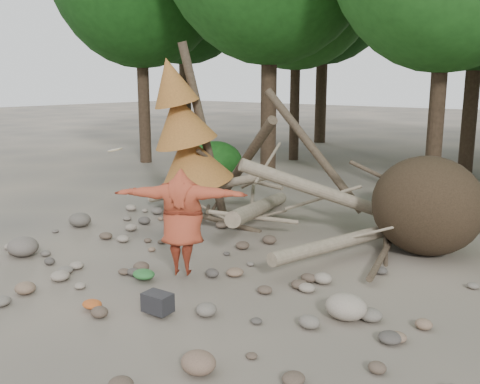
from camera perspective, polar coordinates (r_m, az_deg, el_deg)
The scene contains 13 objects.
ground at distance 9.25m, azimuth -6.45°, elevation -9.95°, with size 120.00×120.00×0.00m, color #514C44.
deadfall_pile at distance 11.32m, azimuth 16.43°, elevation -1.24°, with size 8.55×5.24×3.30m.
dead_conifer at distance 13.24m, azimuth -5.88°, elevation 6.13°, with size 2.06×2.16×4.35m.
bush_left at distance 17.81m, azimuth -2.63°, elevation 3.14°, with size 1.80×1.80×1.44m, color #154712.
bush_mid at distance 15.08m, azimuth 17.26°, elevation 0.40°, with size 1.40×1.40×1.12m, color #1D5A1A.
frisbee_thrower at distance 9.32m, azimuth -6.21°, elevation -3.18°, with size 3.25×1.75×2.07m.
backpack at distance 8.18m, azimuth -8.76°, elevation -11.95°, with size 0.43×0.28×0.28m, color black.
cloth_green at distance 9.52m, azimuth -10.22°, elevation -8.90°, with size 0.42×0.35×0.16m, color #27622C.
cloth_orange at distance 8.55m, azimuth -15.49°, elevation -11.76°, with size 0.33×0.27×0.12m, color #A74B1C.
boulder_front_left at distance 11.46m, azimuth -22.15°, elevation -5.41°, with size 0.64×0.58×0.39m, color #635B53.
boulder_front_right at distance 6.69m, azimuth -4.46°, elevation -17.68°, with size 0.44×0.40×0.27m, color brown.
boulder_mid_right at distance 8.11m, azimuth 11.24°, elevation -11.92°, with size 0.62×0.56×0.37m, color gray.
boulder_mid_left at distance 13.27m, azimuth -16.72°, elevation -2.85°, with size 0.55×0.50×0.33m, color #58524A.
Camera 1 is at (6.13, -6.02, 3.43)m, focal length 40.00 mm.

